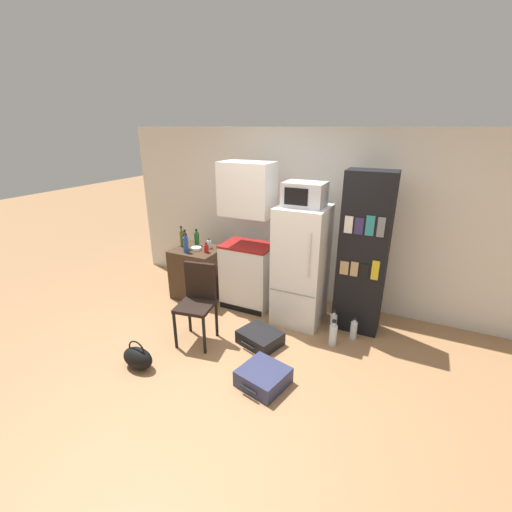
# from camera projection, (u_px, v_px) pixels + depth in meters

# --- Properties ---
(ground_plane) EXTENTS (24.00, 24.00, 0.00)m
(ground_plane) POSITION_uv_depth(u_px,v_px,m) (248.00, 374.00, 3.59)
(ground_plane) COLOR #A3754C
(wall_back) EXTENTS (6.40, 0.10, 2.43)m
(wall_back) POSITION_uv_depth(u_px,v_px,m) (325.00, 220.00, 4.76)
(wall_back) COLOR silver
(wall_back) RESTS_ON ground_plane
(side_table) EXTENTS (0.67, 0.61, 0.75)m
(side_table) POSITION_uv_depth(u_px,v_px,m) (199.00, 272.00, 5.16)
(side_table) COLOR #422D1E
(side_table) RESTS_ON ground_plane
(kitchen_hutch) EXTENTS (0.70, 0.50, 2.02)m
(kitchen_hutch) POSITION_uv_depth(u_px,v_px,m) (248.00, 244.00, 4.68)
(kitchen_hutch) COLOR white
(kitchen_hutch) RESTS_ON ground_plane
(refrigerator) EXTENTS (0.61, 0.64, 1.54)m
(refrigerator) POSITION_uv_depth(u_px,v_px,m) (301.00, 266.00, 4.36)
(refrigerator) COLOR white
(refrigerator) RESTS_ON ground_plane
(microwave) EXTENTS (0.49, 0.37, 0.29)m
(microwave) POSITION_uv_depth(u_px,v_px,m) (305.00, 194.00, 4.04)
(microwave) COLOR #B7B7BC
(microwave) RESTS_ON refrigerator
(bookshelf) EXTENTS (0.56, 0.36, 1.99)m
(bookshelf) POSITION_uv_depth(u_px,v_px,m) (363.00, 255.00, 4.10)
(bookshelf) COLOR black
(bookshelf) RESTS_ON ground_plane
(bottle_olive_oil) EXTENTS (0.06, 0.06, 0.32)m
(bottle_olive_oil) POSITION_uv_depth(u_px,v_px,m) (182.00, 238.00, 5.08)
(bottle_olive_oil) COLOR #566619
(bottle_olive_oil) RESTS_ON side_table
(bottle_ketchup_red) EXTENTS (0.07, 0.07, 0.15)m
(bottle_ketchup_red) POSITION_uv_depth(u_px,v_px,m) (206.00, 248.00, 4.86)
(bottle_ketchup_red) COLOR #AD1914
(bottle_ketchup_red) RESTS_ON side_table
(bottle_wine_dark) EXTENTS (0.06, 0.06, 0.29)m
(bottle_wine_dark) POSITION_uv_depth(u_px,v_px,m) (185.00, 241.00, 4.98)
(bottle_wine_dark) COLOR black
(bottle_wine_dark) RESTS_ON side_table
(bottle_clear_short) EXTENTS (0.06, 0.06, 0.15)m
(bottle_clear_short) POSITION_uv_depth(u_px,v_px,m) (209.00, 244.00, 5.04)
(bottle_clear_short) COLOR silver
(bottle_clear_short) RESTS_ON side_table
(bottle_green_tall) EXTENTS (0.07, 0.07, 0.26)m
(bottle_green_tall) POSITION_uv_depth(u_px,v_px,m) (197.00, 238.00, 5.14)
(bottle_green_tall) COLOR #1E6028
(bottle_green_tall) RESTS_ON side_table
(bottle_blue_soda) EXTENTS (0.07, 0.07, 0.29)m
(bottle_blue_soda) POSITION_uv_depth(u_px,v_px,m) (186.00, 244.00, 4.85)
(bottle_blue_soda) COLOR #1E47A3
(bottle_blue_soda) RESTS_ON side_table
(bowl) EXTENTS (0.15, 0.15, 0.04)m
(bowl) POSITION_uv_depth(u_px,v_px,m) (196.00, 249.00, 4.97)
(bowl) COLOR silver
(bowl) RESTS_ON side_table
(chair) EXTENTS (0.46, 0.46, 0.96)m
(chair) POSITION_uv_depth(u_px,v_px,m) (198.00, 296.00, 4.02)
(chair) COLOR black
(chair) RESTS_ON ground_plane
(suitcase_large_flat) EXTENTS (0.56, 0.51, 0.16)m
(suitcase_large_flat) POSITION_uv_depth(u_px,v_px,m) (260.00, 338.00, 4.08)
(suitcase_large_flat) COLOR black
(suitcase_large_flat) RESTS_ON ground_plane
(suitcase_small_flat) EXTENTS (0.53, 0.52, 0.17)m
(suitcase_small_flat) POSITION_uv_depth(u_px,v_px,m) (263.00, 377.00, 3.43)
(suitcase_small_flat) COLOR navy
(suitcase_small_flat) RESTS_ON ground_plane
(handbag) EXTENTS (0.36, 0.20, 0.33)m
(handbag) POSITION_uv_depth(u_px,v_px,m) (138.00, 358.00, 3.65)
(handbag) COLOR black
(handbag) RESTS_ON ground_plane
(water_bottle_front) EXTENTS (0.08, 0.08, 0.32)m
(water_bottle_front) POSITION_uv_depth(u_px,v_px,m) (333.00, 323.00, 4.27)
(water_bottle_front) COLOR silver
(water_bottle_front) RESTS_ON ground_plane
(water_bottle_middle) EXTENTS (0.08, 0.08, 0.28)m
(water_bottle_middle) POSITION_uv_depth(u_px,v_px,m) (354.00, 329.00, 4.17)
(water_bottle_middle) COLOR silver
(water_bottle_middle) RESTS_ON ground_plane
(water_bottle_back) EXTENTS (0.09, 0.09, 0.33)m
(water_bottle_back) POSITION_uv_depth(u_px,v_px,m) (333.00, 334.00, 4.04)
(water_bottle_back) COLOR silver
(water_bottle_back) RESTS_ON ground_plane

